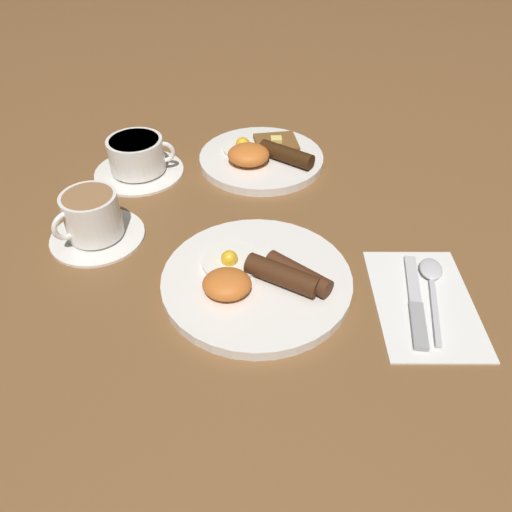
{
  "coord_description": "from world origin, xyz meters",
  "views": [
    {
      "loc": [
        0.01,
        -0.49,
        0.47
      ],
      "look_at": [
        -0.0,
        0.03,
        0.03
      ],
      "focal_mm": 35.0,
      "sensor_mm": 36.0,
      "label": 1
    }
  ],
  "objects_px": {
    "teacup_far": "(138,159)",
    "spoon": "(432,278)",
    "knife": "(416,304)",
    "teacup_near": "(93,220)",
    "breakfast_plate_far": "(262,157)",
    "breakfast_plate_near": "(257,279)"
  },
  "relations": [
    {
      "from": "breakfast_plate_near",
      "to": "breakfast_plate_far",
      "type": "relative_size",
      "value": 1.13
    },
    {
      "from": "teacup_far",
      "to": "spoon",
      "type": "bearing_deg",
      "value": -30.78
    },
    {
      "from": "breakfast_plate_near",
      "to": "knife",
      "type": "xyz_separation_m",
      "value": [
        0.21,
        -0.04,
        -0.01
      ]
    },
    {
      "from": "breakfast_plate_near",
      "to": "teacup_near",
      "type": "height_order",
      "value": "teacup_near"
    },
    {
      "from": "spoon",
      "to": "breakfast_plate_far",
      "type": "bearing_deg",
      "value": 46.67
    },
    {
      "from": "spoon",
      "to": "breakfast_plate_near",
      "type": "bearing_deg",
      "value": 102.53
    },
    {
      "from": "teacup_near",
      "to": "knife",
      "type": "bearing_deg",
      "value": -16.44
    },
    {
      "from": "spoon",
      "to": "knife",
      "type": "bearing_deg",
      "value": 156.39
    },
    {
      "from": "teacup_near",
      "to": "knife",
      "type": "relative_size",
      "value": 0.84
    },
    {
      "from": "teacup_far",
      "to": "spoon",
      "type": "xyz_separation_m",
      "value": [
        0.46,
        -0.27,
        -0.02
      ]
    },
    {
      "from": "breakfast_plate_near",
      "to": "breakfast_plate_far",
      "type": "distance_m",
      "value": 0.32
    },
    {
      "from": "knife",
      "to": "breakfast_plate_near",
      "type": "bearing_deg",
      "value": 87.14
    },
    {
      "from": "teacup_near",
      "to": "teacup_far",
      "type": "xyz_separation_m",
      "value": [
        0.03,
        0.19,
        -0.0
      ]
    },
    {
      "from": "teacup_near",
      "to": "teacup_far",
      "type": "bearing_deg",
      "value": 81.9
    },
    {
      "from": "breakfast_plate_far",
      "to": "knife",
      "type": "xyz_separation_m",
      "value": [
        0.21,
        -0.36,
        -0.01
      ]
    },
    {
      "from": "breakfast_plate_far",
      "to": "teacup_far",
      "type": "distance_m",
      "value": 0.22
    },
    {
      "from": "knife",
      "to": "teacup_near",
      "type": "bearing_deg",
      "value": 80.45
    },
    {
      "from": "teacup_near",
      "to": "teacup_far",
      "type": "distance_m",
      "value": 0.19
    },
    {
      "from": "breakfast_plate_near",
      "to": "spoon",
      "type": "bearing_deg",
      "value": 3.22
    },
    {
      "from": "breakfast_plate_near",
      "to": "spoon",
      "type": "distance_m",
      "value": 0.24
    },
    {
      "from": "breakfast_plate_far",
      "to": "teacup_far",
      "type": "bearing_deg",
      "value": -169.79
    },
    {
      "from": "breakfast_plate_far",
      "to": "spoon",
      "type": "xyz_separation_m",
      "value": [
        0.24,
        -0.31,
        -0.01
      ]
    }
  ]
}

